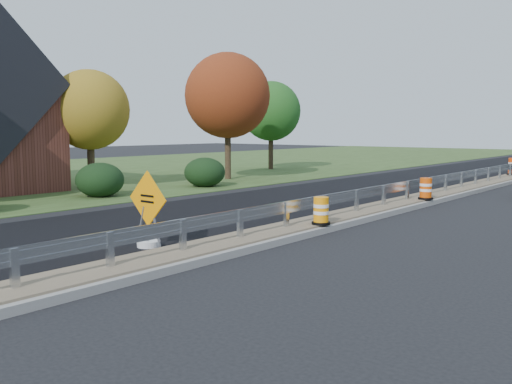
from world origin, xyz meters
The scene contains 13 objects.
ground centered at (0.00, 0.00, 0.00)m, with size 140.00×140.00×0.00m, color black.
grass_verge_near centered at (-24.00, 10.00, 0.01)m, with size 30.00×120.00×0.03m, color #354A1F.
milled_overlay centered at (-4.40, 10.00, 0.01)m, with size 7.20×120.00×0.01m, color black.
median centered at (0.00, 8.00, 0.11)m, with size 1.60×55.00×0.23m.
guardrail centered at (0.00, 9.00, 0.73)m, with size 0.10×46.15×0.72m.
hedge_mid centered at (-11.50, 0.00, 0.76)m, with size 2.09×2.09×1.52m, color black.
hedge_north centered at (-11.00, 6.00, 0.76)m, with size 2.09×2.09×1.52m, color black.
tree_near_yellow centered at (-15.00, 2.00, 3.89)m, with size 3.96×3.96×5.88m.
tree_near_red centered at (-13.00, 10.00, 4.86)m, with size 4.95×4.95×7.35m.
tree_near_back centered at (-16.00, 18.00, 4.21)m, with size 4.29×4.29×6.37m.
caution_sign centered at (-1.68, -5.59, 0.49)m, with size 1.41×0.59×1.94m.
barrel_median_near centered at (0.55, -1.06, 0.61)m, with size 0.54×0.54×0.79m.
barrel_median_mid centered at (0.55, 6.47, 0.63)m, with size 0.57×0.57×0.84m.
Camera 1 is at (9.36, -14.85, 2.99)m, focal length 40.00 mm.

